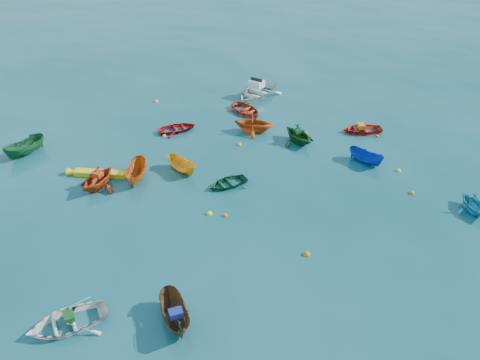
{
  "coord_description": "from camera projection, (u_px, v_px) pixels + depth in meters",
  "views": [
    {
      "loc": [
        1.31,
        -20.13,
        16.73
      ],
      "look_at": [
        0.0,
        5.0,
        0.4
      ],
      "focal_mm": 35.0,
      "sensor_mm": 36.0,
      "label": 1
    }
  ],
  "objects": [
    {
      "name": "buoy_ye_a",
      "position": [
        209.0,
        214.0,
        27.63
      ],
      "size": [
        0.36,
        0.36,
        0.36
      ],
      "primitive_type": "sphere",
      "color": "yellow",
      "rests_on": "ground"
    },
    {
      "name": "tarp_orange_a",
      "position": [
        97.0,
        174.0,
        29.59
      ],
      "size": [
        0.75,
        0.66,
        0.31
      ],
      "primitive_type": "cube",
      "rotation": [
        0.0,
        0.0,
        -0.33
      ],
      "color": "#CC4614",
      "rests_on": "dinghy_orange_w"
    },
    {
      "name": "buoy_or_c",
      "position": [
        225.0,
        216.0,
        27.47
      ],
      "size": [
        0.31,
        0.31,
        0.31
      ],
      "primitive_type": "sphere",
      "color": "#FF5B0D",
      "rests_on": "ground"
    },
    {
      "name": "buoy_ye_c",
      "position": [
        239.0,
        145.0,
        34.77
      ],
      "size": [
        0.34,
        0.34,
        0.34
      ],
      "primitive_type": "sphere",
      "color": "yellow",
      "rests_on": "ground"
    },
    {
      "name": "buoy_ye_b",
      "position": [
        164.0,
        136.0,
        35.97
      ],
      "size": [
        0.3,
        0.3,
        0.3
      ],
      "primitive_type": "sphere",
      "color": "yellow",
      "rests_on": "ground"
    },
    {
      "name": "tarp_orange_b",
      "position": [
        361.0,
        126.0,
        36.3
      ],
      "size": [
        0.6,
        0.75,
        0.33
      ],
      "primitive_type": "cube",
      "rotation": [
        0.0,
        0.0,
        -1.44
      ],
      "color": "orange",
      "rests_on": "dinghy_red_ne"
    },
    {
      "name": "dinghy_green_n",
      "position": [
        298.0,
        142.0,
        35.12
      ],
      "size": [
        3.72,
        3.82,
        1.53
      ],
      "primitive_type": "imported",
      "rotation": [
        0.0,
        0.0,
        0.6
      ],
      "color": "#11481A",
      "rests_on": "ground"
    },
    {
      "name": "dinghy_green_e",
      "position": [
        227.0,
        185.0,
        30.21
      ],
      "size": [
        3.27,
        3.03,
        0.55
      ],
      "primitive_type": "imported",
      "rotation": [
        0.0,
        0.0,
        -1.0
      ],
      "color": "#114B24",
      "rests_on": "ground"
    },
    {
      "name": "buoy_ye_d",
      "position": [
        156.0,
        102.0,
        41.43
      ],
      "size": [
        0.39,
        0.39,
        0.39
      ],
      "primitive_type": "sphere",
      "color": "yellow",
      "rests_on": "ground"
    },
    {
      "name": "ground",
      "position": [
        235.0,
        235.0,
        26.02
      ],
      "size": [
        160.0,
        160.0,
        0.0
      ],
      "primitive_type": "plane",
      "color": "#0A454C",
      "rests_on": "ground"
    },
    {
      "name": "dinghy_red_far",
      "position": [
        246.0,
        112.0,
        39.54
      ],
      "size": [
        3.91,
        4.06,
        0.69
      ],
      "primitive_type": "imported",
      "rotation": [
        0.0,
        0.0,
        0.67
      ],
      "color": "red",
      "rests_on": "ground"
    },
    {
      "name": "sampan_green_far",
      "position": [
        27.0,
        155.0,
        33.55
      ],
      "size": [
        2.67,
        3.42,
        1.25
      ],
      "primitive_type": "imported",
      "rotation": [
        0.0,
        0.0,
        -0.52
      ],
      "color": "#145728",
      "rests_on": "ground"
    },
    {
      "name": "sampan_blue_far",
      "position": [
        365.0,
        162.0,
        32.63
      ],
      "size": [
        2.64,
        2.51,
        1.03
      ],
      "primitive_type": "imported",
      "rotation": [
        0.0,
        0.0,
        0.84
      ],
      "color": "#0D32A6",
      "rests_on": "ground"
    },
    {
      "name": "tarp_green_a",
      "position": [
        69.0,
        317.0,
        20.55
      ],
      "size": [
        0.66,
        0.71,
        0.28
      ],
      "primitive_type": "cube",
      "rotation": [
        0.0,
        0.0,
        -1.05
      ],
      "color": "#124A1A",
      "rests_on": "dinghy_white_near"
    },
    {
      "name": "tarp_green_b",
      "position": [
        298.0,
        131.0,
        34.7
      ],
      "size": [
        0.72,
        0.68,
        0.28
      ],
      "primitive_type": "cube",
      "rotation": [
        0.0,
        0.0,
        0.6
      ],
      "color": "#124922",
      "rests_on": "dinghy_green_n"
    },
    {
      "name": "buoy_ye_e",
      "position": [
        398.0,
        171.0,
        31.67
      ],
      "size": [
        0.33,
        0.33,
        0.33
      ],
      "primitive_type": "sphere",
      "color": "yellow",
      "rests_on": "ground"
    },
    {
      "name": "sampan_orange_n",
      "position": [
        138.0,
        179.0,
        30.8
      ],
      "size": [
        1.31,
        3.17,
        1.21
      ],
      "primitive_type": "imported",
      "rotation": [
        0.0,
        0.0,
        0.04
      ],
      "color": "#CA5613",
      "rests_on": "ground"
    },
    {
      "name": "dinghy_cyan_se",
      "position": [
        471.0,
        211.0,
        27.89
      ],
      "size": [
        2.48,
        2.73,
        1.24
      ],
      "primitive_type": "imported",
      "rotation": [
        0.0,
        0.0,
        0.21
      ],
      "color": "teal",
      "rests_on": "ground"
    },
    {
      "name": "sampan_brown_mid",
      "position": [
        176.0,
        322.0,
        20.94
      ],
      "size": [
        2.2,
        3.16,
        1.15
      ],
      "primitive_type": "imported",
      "rotation": [
        0.0,
        0.0,
        0.41
      ],
      "color": "#55381E",
      "rests_on": "ground"
    },
    {
      "name": "kayak_yellow",
      "position": [
        101.0,
        175.0,
        31.21
      ],
      "size": [
        4.23,
        0.81,
        0.43
      ],
      "primitive_type": null,
      "rotation": [
        0.0,
        0.0,
        1.53
      ],
      "color": "yellow",
      "rests_on": "ground"
    },
    {
      "name": "buoy_or_b",
      "position": [
        307.0,
        255.0,
        24.66
      ],
      "size": [
        0.37,
        0.37,
        0.37
      ],
      "primitive_type": "sphere",
      "color": "orange",
      "rests_on": "ground"
    },
    {
      "name": "dinghy_orange_w",
      "position": [
        99.0,
        187.0,
        30.06
      ],
      "size": [
        3.36,
        3.61,
        1.55
      ],
      "primitive_type": "imported",
      "rotation": [
        0.0,
        0.0,
        -0.33
      ],
      "color": "#C03B12",
      "rests_on": "ground"
    },
    {
      "name": "dinghy_orange_far",
      "position": [
        254.0,
        131.0,
        36.62
      ],
      "size": [
        3.57,
        3.22,
        1.65
      ],
      "primitive_type": "imported",
      "rotation": [
        0.0,
        0.0,
        1.39
      ],
      "color": "#BC4811",
      "rests_on": "ground"
    },
    {
      "name": "buoy_or_d",
      "position": [
        412.0,
        193.0,
        29.43
      ],
      "size": [
        0.34,
        0.34,
        0.34
      ],
      "primitive_type": "sphere",
      "color": "#D06D0B",
      "rests_on": "ground"
    },
    {
      "name": "dinghy_red_nw",
      "position": [
        178.0,
        131.0,
        36.7
      ],
      "size": [
        3.59,
        3.2,
        0.62
      ],
      "primitive_type": "imported",
      "rotation": [
        0.0,
        0.0,
        2.02
      ],
      "color": "#AD0E13",
      "rests_on": "ground"
    },
    {
      "name": "buoy_or_e",
      "position": [
        306.0,
        133.0,
        36.31
      ],
      "size": [
        0.35,
        0.35,
        0.35
      ],
      "primitive_type": "sphere",
      "color": "#F04E0D",
      "rests_on": "ground"
    },
    {
      "name": "tarp_blue_a",
      "position": [
        176.0,
        313.0,
        20.44
      ],
      "size": [
        0.73,
        0.66,
        0.29
      ],
      "primitive_type": "cube",
      "rotation": [
        0.0,
        0.0,
        0.41
      ],
      "color": "navy",
      "rests_on": "sampan_brown_mid"
    },
    {
      "name": "dinghy_red_ne",
      "position": [
        361.0,
        132.0,
        36.57
      ],
      "size": [
        3.33,
        2.57,
        0.64
      ],
      "primitive_type": "imported",
      "rotation": [
        0.0,
        0.0,
        -1.44
      ],
      "color": "red",
      "rests_on": "ground"
    },
    {
      "name": "dinghy_white_near",
      "position": [
        69.0,
        325.0,
        20.78
      ],
      "size": [
        4.24,
        3.87,
        0.72
      ],
      "primitive_type": "imported",
      "rotation": [
        0.0,
        0.0,
        -1.05
      ],
      "color": "silver",
      "rests_on": "ground"
    },
    {
      "name": "motorboat_white",
      "position": [
        256.0,
        96.0,
        42.5
      ],
      "size": [
        5.54,
        6.05,
        1.62
      ],
      "primitive_type": "imported",
      "rotation": [
        0.0,
        0.0,
        -0.53
      ],
      "color": "white",
      "rests_on": "ground"
    },
    {
      "name": "sampan_yellow_mid",
      "position": [
        183.0,
        171.0,
        31.66
      ],
      "size": [
        2.66,
        2.59,
        1.04
      ],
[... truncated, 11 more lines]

